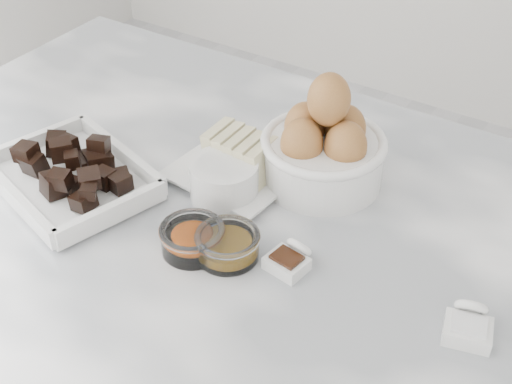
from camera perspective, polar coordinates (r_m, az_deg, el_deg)
marble_slab at (r=0.96m, az=-1.97°, el=-3.37°), size 1.20×0.80×0.04m
chocolate_dish at (r=1.03m, az=-14.64°, el=1.47°), size 0.27×0.24×0.06m
butter_plate at (r=1.02m, az=-1.53°, el=2.58°), size 0.18×0.18×0.07m
sugar_ramekin at (r=0.97m, az=-2.57°, el=1.03°), size 0.09×0.09×0.06m
egg_bowl at (r=0.99m, az=5.43°, el=3.56°), size 0.18×0.18×0.17m
honey_bowl at (r=0.89m, az=-2.28°, el=-4.22°), size 0.08×0.08×0.04m
zest_bowl at (r=0.90m, az=-5.11°, el=-3.65°), size 0.08×0.08×0.04m
vanilla_spoon at (r=0.88m, az=2.72°, el=-5.38°), size 0.05×0.06×0.04m
salt_spoon at (r=0.83m, az=16.64°, el=-10.15°), size 0.06×0.07×0.04m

